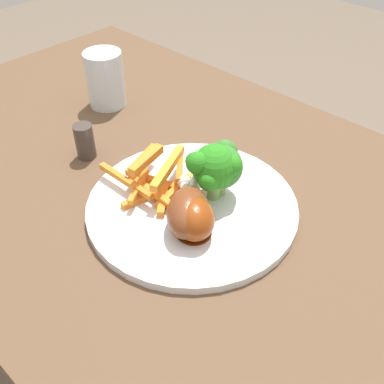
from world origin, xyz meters
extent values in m
cube|color=brown|center=(0.00, 0.00, 0.69)|extent=(1.23, 0.66, 0.03)
cylinder|color=#443122|center=(0.55, -0.27, 0.34)|extent=(0.06, 0.06, 0.68)
cylinder|color=silver|center=(-0.01, 0.03, 0.72)|extent=(0.29, 0.29, 0.01)
cylinder|color=#81B35B|center=(-0.02, 0.00, 0.74)|extent=(0.02, 0.02, 0.03)
sphere|color=#29831D|center=(-0.02, 0.00, 0.77)|extent=(0.06, 0.06, 0.06)
sphere|color=#29831D|center=(-0.03, 0.02, 0.77)|extent=(0.02, 0.02, 0.02)
sphere|color=#29831D|center=(-0.03, 0.02, 0.77)|extent=(0.03, 0.03, 0.03)
sphere|color=#29831D|center=(-0.01, 0.02, 0.79)|extent=(0.03, 0.03, 0.03)
sphere|color=#29831D|center=(-0.04, -0.01, 0.78)|extent=(0.03, 0.03, 0.03)
sphere|color=#29831D|center=(0.00, 0.00, 0.78)|extent=(0.03, 0.03, 0.03)
sphere|color=#29831D|center=(0.00, 0.02, 0.78)|extent=(0.02, 0.02, 0.02)
cylinder|color=#8AAA58|center=(-0.02, -0.01, 0.73)|extent=(0.02, 0.02, 0.02)
sphere|color=#36742C|center=(-0.02, -0.01, 0.77)|extent=(0.06, 0.06, 0.06)
sphere|color=#36742C|center=(-0.01, -0.03, 0.78)|extent=(0.03, 0.03, 0.03)
sphere|color=#36742C|center=(-0.03, 0.01, 0.76)|extent=(0.02, 0.02, 0.02)
sphere|color=#36742C|center=(-0.01, 0.00, 0.78)|extent=(0.03, 0.03, 0.03)
sphere|color=#36742C|center=(-0.01, -0.03, 0.78)|extent=(0.03, 0.03, 0.03)
sphere|color=#36742C|center=(0.00, -0.03, 0.78)|extent=(0.02, 0.02, 0.02)
sphere|color=#36742C|center=(-0.01, 0.00, 0.76)|extent=(0.03, 0.03, 0.03)
cube|color=orange|center=(0.04, 0.06, 0.73)|extent=(0.03, 0.09, 0.01)
cube|color=orange|center=(0.04, 0.01, 0.75)|extent=(0.05, 0.06, 0.01)
cube|color=orange|center=(0.02, 0.06, 0.73)|extent=(0.05, 0.05, 0.01)
cube|color=orange|center=(0.07, 0.04, 0.77)|extent=(0.03, 0.07, 0.01)
cube|color=orange|center=(0.03, 0.03, 0.73)|extent=(0.02, 0.08, 0.01)
cube|color=orange|center=(0.08, 0.07, 0.74)|extent=(0.11, 0.01, 0.01)
cube|color=orange|center=(0.04, 0.03, 0.76)|extent=(0.05, 0.09, 0.01)
cube|color=orange|center=(0.04, 0.06, 0.73)|extent=(0.08, 0.01, 0.01)
cube|color=orange|center=(0.09, 0.03, 0.75)|extent=(0.03, 0.07, 0.01)
cube|color=orange|center=(0.06, 0.07, 0.74)|extent=(0.04, 0.07, 0.01)
cube|color=orange|center=(0.05, 0.03, 0.73)|extent=(0.10, 0.04, 0.01)
cylinder|color=#5E2109|center=(-0.05, 0.07, 0.72)|extent=(0.05, 0.05, 0.00)
ellipsoid|color=#86370F|center=(-0.05, 0.07, 0.75)|extent=(0.08, 0.08, 0.05)
cylinder|color=beige|center=(0.00, 0.04, 0.74)|extent=(0.04, 0.03, 0.01)
sphere|color=silver|center=(0.01, 0.02, 0.74)|extent=(0.02, 0.02, 0.02)
cylinder|color=#4F2111|center=(-0.03, 0.07, 0.72)|extent=(0.05, 0.05, 0.00)
ellipsoid|color=brown|center=(-0.03, 0.07, 0.75)|extent=(0.09, 0.10, 0.05)
cylinder|color=beige|center=(0.01, 0.01, 0.74)|extent=(0.04, 0.04, 0.01)
sphere|color=silver|center=(0.02, -0.01, 0.74)|extent=(0.02, 0.02, 0.02)
cylinder|color=silver|center=(0.31, -0.08, 0.76)|extent=(0.07, 0.07, 0.10)
cylinder|color=#423833|center=(0.20, 0.05, 0.74)|extent=(0.03, 0.03, 0.06)
camera|label=1|loc=(-0.32, 0.37, 1.14)|focal=42.60mm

